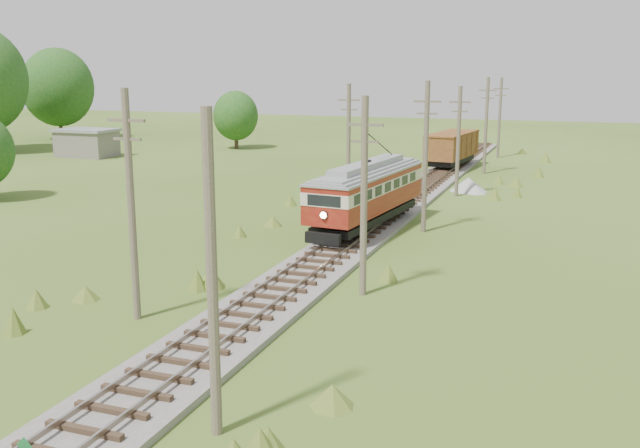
% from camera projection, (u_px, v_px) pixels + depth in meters
% --- Properties ---
extents(railbed_main, '(3.60, 96.00, 0.57)m').
position_uv_depth(railbed_main, '(385.00, 216.00, 46.95)').
color(railbed_main, '#605B54').
rests_on(railbed_main, ground).
extents(streetcar, '(4.07, 12.35, 5.59)m').
position_uv_depth(streetcar, '(367.00, 189.00, 42.58)').
color(streetcar, black).
rests_on(streetcar, ground).
extents(gondola, '(4.01, 9.39, 3.03)m').
position_uv_depth(gondola, '(452.00, 147.00, 69.36)').
color(gondola, black).
rests_on(gondola, ground).
extents(gravel_pile, '(3.04, 3.23, 1.11)m').
position_uv_depth(gravel_pile, '(470.00, 185.00, 57.13)').
color(gravel_pile, gray).
rests_on(gravel_pile, ground).
extents(utility_pole_r_1, '(0.30, 0.30, 8.80)m').
position_uv_depth(utility_pole_r_1, '(212.00, 278.00, 18.41)').
color(utility_pole_r_1, brown).
rests_on(utility_pole_r_1, ground).
extents(utility_pole_r_2, '(1.60, 0.30, 8.60)m').
position_uv_depth(utility_pole_r_2, '(364.00, 195.00, 30.26)').
color(utility_pole_r_2, brown).
rests_on(utility_pole_r_2, ground).
extents(utility_pole_r_3, '(1.60, 0.30, 9.00)m').
position_uv_depth(utility_pole_r_3, '(426.00, 156.00, 42.17)').
color(utility_pole_r_3, brown).
rests_on(utility_pole_r_3, ground).
extents(utility_pole_r_4, '(1.60, 0.30, 8.40)m').
position_uv_depth(utility_pole_r_4, '(458.00, 140.00, 54.22)').
color(utility_pole_r_4, brown).
rests_on(utility_pole_r_4, ground).
extents(utility_pole_r_5, '(1.60, 0.30, 8.90)m').
position_uv_depth(utility_pole_r_5, '(486.00, 125.00, 65.95)').
color(utility_pole_r_5, brown).
rests_on(utility_pole_r_5, ground).
extents(utility_pole_r_6, '(1.60, 0.30, 8.70)m').
position_uv_depth(utility_pole_r_6, '(500.00, 117.00, 77.96)').
color(utility_pole_r_6, brown).
rests_on(utility_pole_r_6, ground).
extents(utility_pole_l_a, '(1.60, 0.30, 9.00)m').
position_uv_depth(utility_pole_l_a, '(131.00, 204.00, 27.24)').
color(utility_pole_l_a, brown).
rests_on(utility_pole_l_a, ground).
extents(utility_pole_l_b, '(1.60, 0.30, 8.60)m').
position_uv_depth(utility_pole_l_b, '(349.00, 140.00, 53.06)').
color(utility_pole_l_b, brown).
rests_on(utility_pole_l_b, ground).
extents(tree_left_5, '(9.66, 9.66, 12.44)m').
position_uv_depth(tree_left_5, '(58.00, 87.00, 97.32)').
color(tree_left_5, '#38281C').
rests_on(tree_left_5, ground).
extents(tree_mid_a, '(5.46, 5.46, 7.03)m').
position_uv_depth(tree_mid_a, '(236.00, 116.00, 86.73)').
color(tree_mid_a, '#38281C').
rests_on(tree_mid_a, ground).
extents(shed, '(6.40, 4.40, 3.10)m').
position_uv_depth(shed, '(87.00, 143.00, 79.37)').
color(shed, slate).
rests_on(shed, ground).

